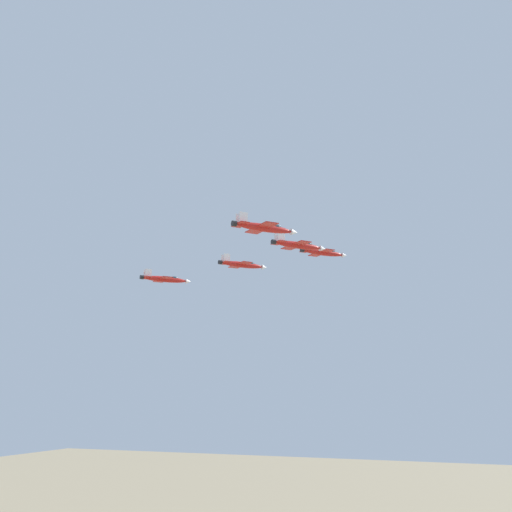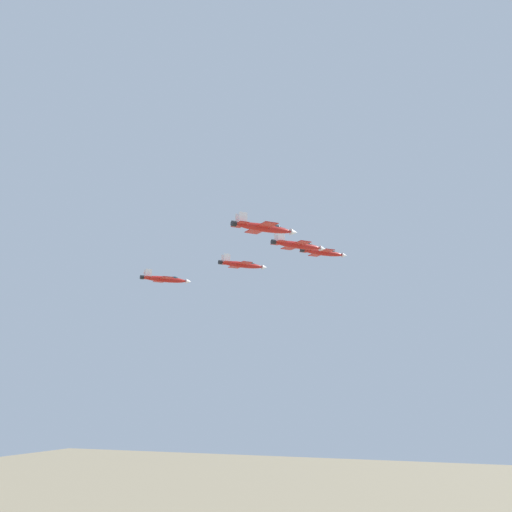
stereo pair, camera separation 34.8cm
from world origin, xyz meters
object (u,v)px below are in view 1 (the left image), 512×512
jet_lead (323,252)px  jet_left_wingman (242,265)px  jet_right_wingman (298,245)px  jet_right_outer (264,228)px  jet_left_outer (165,279)px

jet_lead → jet_left_wingman: bearing=140.5°
jet_right_wingman → jet_left_wingman: bearing=89.3°
jet_lead → jet_right_outer: jet_lead is taller
jet_right_wingman → jet_lead: bearing=39.6°
jet_left_wingman → jet_right_wingman: size_ratio=1.01×
jet_left_wingman → jet_left_outer: size_ratio=1.01×
jet_lead → jet_right_outer: size_ratio=0.98×
jet_lead → jet_right_outer: (-49.85, 0.22, -5.28)m
jet_left_wingman → jet_right_outer: jet_left_wingman is taller
jet_left_outer → jet_right_wingman: bearing=-68.0°
jet_right_wingman → jet_right_outer: size_ratio=1.00×
jet_right_outer → jet_left_wingman: bearing=68.7°
jet_left_outer → jet_right_outer: bearing=-89.4°
jet_right_wingman → jet_right_outer: (-24.92, 0.11, -1.79)m
jet_left_wingman → jet_left_outer: (-3.91, 24.62, -3.53)m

